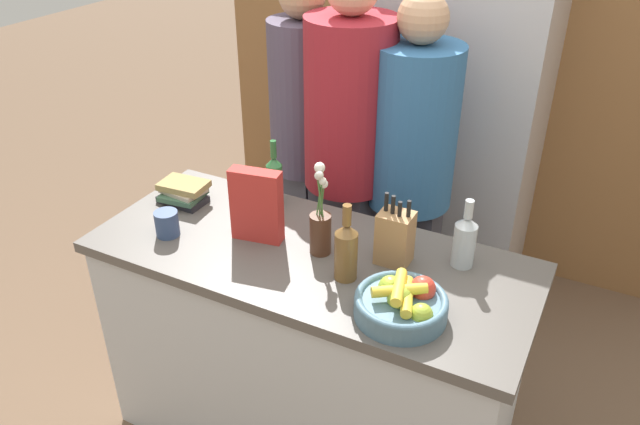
% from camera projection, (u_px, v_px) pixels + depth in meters
% --- Properties ---
extents(kitchen_island, '(1.56, 0.66, 0.91)m').
position_uv_depth(kitchen_island, '(310.00, 350.00, 2.40)').
color(kitchen_island, silver).
rests_on(kitchen_island, ground_plane).
extents(back_wall_wood, '(2.76, 0.12, 2.60)m').
position_uv_depth(back_wall_wood, '(461.00, 31.00, 3.26)').
color(back_wall_wood, olive).
rests_on(back_wall_wood, ground_plane).
extents(refrigerator, '(0.79, 0.62, 1.95)m').
position_uv_depth(refrigerator, '(457.00, 116.00, 3.10)').
color(refrigerator, '#B7B7BC').
rests_on(refrigerator, ground_plane).
extents(fruit_bowl, '(0.28, 0.28, 0.12)m').
position_uv_depth(fruit_bowl, '(402.00, 302.00, 1.86)').
color(fruit_bowl, slate).
rests_on(fruit_bowl, kitchen_island).
extents(knife_block, '(0.11, 0.10, 0.25)m').
position_uv_depth(knife_block, '(395.00, 237.00, 2.08)').
color(knife_block, '#A87A4C').
rests_on(knife_block, kitchen_island).
extents(flower_vase, '(0.08, 0.08, 0.34)m').
position_uv_depth(flower_vase, '(320.00, 225.00, 2.12)').
color(flower_vase, '#4C2D1E').
rests_on(flower_vase, kitchen_island).
extents(cereal_box, '(0.19, 0.09, 0.27)m').
position_uv_depth(cereal_box, '(256.00, 206.00, 2.18)').
color(cereal_box, red).
rests_on(cereal_box, kitchen_island).
extents(coffee_mug, '(0.12, 0.09, 0.09)m').
position_uv_depth(coffee_mug, '(167.00, 223.00, 2.25)').
color(coffee_mug, '#334770').
rests_on(coffee_mug, kitchen_island).
extents(book_stack, '(0.19, 0.16, 0.09)m').
position_uv_depth(book_stack, '(183.00, 192.00, 2.46)').
color(book_stack, '#232328').
rests_on(book_stack, kitchen_island).
extents(bottle_oil, '(0.08, 0.08, 0.25)m').
position_uv_depth(bottle_oil, '(465.00, 240.00, 2.06)').
color(bottle_oil, '#B2BCC1').
rests_on(bottle_oil, kitchen_island).
extents(bottle_vinegar, '(0.06, 0.06, 0.27)m').
position_uv_depth(bottle_vinegar, '(275.00, 179.00, 2.42)').
color(bottle_vinegar, '#286633').
rests_on(bottle_vinegar, kitchen_island).
extents(bottle_wine, '(0.08, 0.08, 0.27)m').
position_uv_depth(bottle_wine, '(346.00, 250.00, 1.99)').
color(bottle_wine, brown).
rests_on(bottle_wine, kitchen_island).
extents(person_at_sink, '(0.31, 0.31, 1.71)m').
position_uv_depth(person_at_sink, '(304.00, 138.00, 2.88)').
color(person_at_sink, '#383842').
rests_on(person_at_sink, ground_plane).
extents(person_in_blue, '(0.38, 0.38, 1.78)m').
position_uv_depth(person_in_blue, '(348.00, 153.00, 2.67)').
color(person_in_blue, '#383842').
rests_on(person_in_blue, ground_plane).
extents(person_in_red_tee, '(0.36, 0.36, 1.68)m').
position_uv_depth(person_in_red_tee, '(410.00, 173.00, 2.62)').
color(person_in_red_tee, '#383842').
rests_on(person_in_red_tee, ground_plane).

